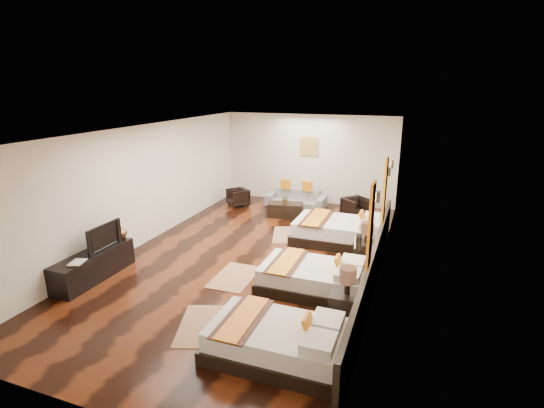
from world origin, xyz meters
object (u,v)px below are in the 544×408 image
at_px(nightstand_b, 366,251).
at_px(armchair_right, 356,208).
at_px(figurine, 119,231).
at_px(bed_near, 278,340).
at_px(tv_console, 94,265).
at_px(tv, 101,236).
at_px(bed_mid, 314,277).
at_px(nightstand_a, 346,305).
at_px(sofa, 296,198).
at_px(bed_far, 341,231).
at_px(book, 71,262).
at_px(coffee_table, 285,210).
at_px(armchair_left, 238,197).
at_px(table_plant, 285,199).

height_order(nightstand_b, armchair_right, nightstand_b).
relative_size(nightstand_b, figurine, 2.95).
relative_size(bed_near, nightstand_b, 1.96).
xyz_separation_m(bed_near, tv_console, (-4.19, 1.02, 0.02)).
bearing_deg(tv, bed_mid, -79.50).
distance_m(nightstand_a, sofa, 6.52).
distance_m(bed_far, book, 5.86).
bearing_deg(figurine, coffee_table, 61.37).
relative_size(bed_mid, sofa, 1.06).
relative_size(nightstand_a, coffee_table, 0.98).
bearing_deg(book, bed_far, 44.15).
height_order(nightstand_a, sofa, nightstand_a).
bearing_deg(sofa, nightstand_b, -54.44).
height_order(tv_console, book, book).
height_order(tv, figurine, tv).
height_order(bed_mid, armchair_left, bed_mid).
distance_m(tv_console, figurine, 0.91).
height_order(nightstand_a, tv_console, nightstand_a).
height_order(bed_far, sofa, bed_far).
height_order(bed_mid, table_plant, bed_mid).
distance_m(bed_near, bed_mid, 2.04).
distance_m(nightstand_b, sofa, 4.54).
bearing_deg(sofa, bed_near, -75.03).
bearing_deg(bed_near, bed_mid, 89.99).
xyz_separation_m(bed_far, coffee_table, (-1.89, 1.46, -0.09)).
relative_size(tv, figurine, 2.70).
distance_m(coffee_table, table_plant, 0.33).
height_order(nightstand_a, armchair_right, nightstand_a).
bearing_deg(book, armchair_left, 84.76).
bearing_deg(table_plant, tv, -115.29).
bearing_deg(armchair_left, tv_console, -55.59).
bearing_deg(bed_far, book, -135.85).
relative_size(book, coffee_table, 0.32).
distance_m(bed_far, table_plant, 2.39).
bearing_deg(figurine, nightstand_a, -7.95).
bearing_deg(armchair_right, bed_near, -139.85).
bearing_deg(armchair_left, nightstand_a, -10.91).
bearing_deg(tv_console, book, -90.00).
xyz_separation_m(bed_far, armchair_left, (-3.64, 1.98, -0.02)).
height_order(armchair_left, table_plant, table_plant).
distance_m(bed_far, figurine, 5.04).
bearing_deg(nightstand_a, tv, 178.59).
bearing_deg(nightstand_a, table_plant, 118.36).
bearing_deg(armchair_left, sofa, 57.06).
bearing_deg(bed_far, nightstand_b, -57.75).
height_order(bed_mid, coffee_table, bed_mid).
bearing_deg(armchair_right, armchair_left, 130.93).
relative_size(armchair_left, armchair_right, 0.90).
xyz_separation_m(nightstand_a, tv_console, (-4.95, -0.11, -0.07)).
bearing_deg(tv, bed_near, -107.06).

